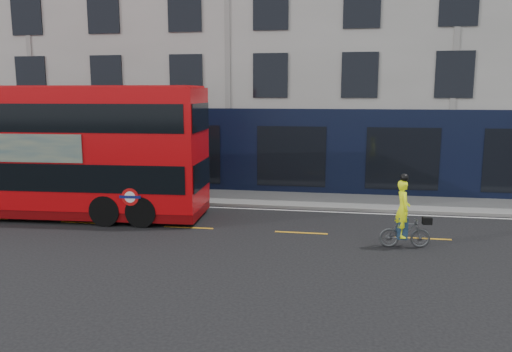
# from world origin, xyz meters

# --- Properties ---
(ground) EXTENTS (120.00, 120.00, 0.00)m
(ground) POSITION_xyz_m (0.00, 0.00, 0.00)
(ground) COLOR black
(ground) RESTS_ON ground
(pavement) EXTENTS (60.00, 3.00, 0.12)m
(pavement) POSITION_xyz_m (0.00, 6.50, 0.06)
(pavement) COLOR slate
(pavement) RESTS_ON ground
(kerb) EXTENTS (60.00, 0.12, 0.13)m
(kerb) POSITION_xyz_m (0.00, 5.00, 0.07)
(kerb) COLOR slate
(kerb) RESTS_ON ground
(building_terrace) EXTENTS (50.00, 10.07, 15.00)m
(building_terrace) POSITION_xyz_m (0.00, 12.94, 7.49)
(building_terrace) COLOR #B5B2AB
(building_terrace) RESTS_ON ground
(road_edge_line) EXTENTS (58.00, 0.10, 0.01)m
(road_edge_line) POSITION_xyz_m (0.00, 4.70, 0.00)
(road_edge_line) COLOR silver
(road_edge_line) RESTS_ON ground
(lane_dashes) EXTENTS (58.00, 0.12, 0.01)m
(lane_dashes) POSITION_xyz_m (0.00, 1.50, 0.00)
(lane_dashes) COLOR orange
(lane_dashes) RESTS_ON ground
(bus) EXTENTS (12.47, 3.40, 4.98)m
(bus) POSITION_xyz_m (-5.92, 2.37, 2.55)
(bus) COLOR #C3070B
(bus) RESTS_ON ground
(cyclist) EXTENTS (1.59, 0.69, 2.31)m
(cyclist) POSITION_xyz_m (7.24, 0.42, 0.80)
(cyclist) COLOR #484B4D
(cyclist) RESTS_ON ground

